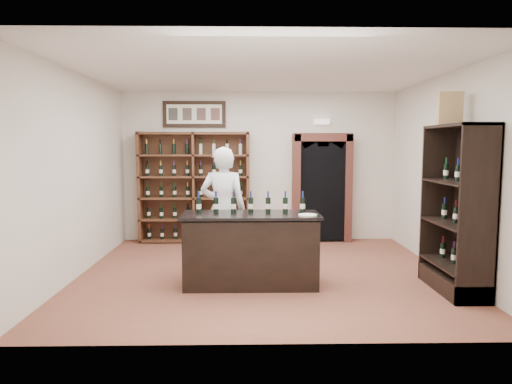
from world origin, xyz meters
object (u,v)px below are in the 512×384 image
at_px(tasting_counter, 251,250).
at_px(side_cabinet, 458,235).
at_px(wine_crate, 450,109).
at_px(counter_bottle_0, 199,205).
at_px(shopkeeper, 223,209).
at_px(wine_shelf, 195,187).

bearing_deg(tasting_counter, side_cabinet, -6.28).
bearing_deg(side_cabinet, wine_crate, 101.83).
relative_size(counter_bottle_0, shopkeeper, 0.16).
height_order(tasting_counter, side_cabinet, side_cabinet).
height_order(tasting_counter, counter_bottle_0, counter_bottle_0).
xyz_separation_m(wine_shelf, tasting_counter, (1.10, -2.93, -0.61)).
distance_m(counter_bottle_0, shopkeeper, 0.76).
xyz_separation_m(side_cabinet, shopkeeper, (-3.14, 1.07, 0.20)).
xyz_separation_m(side_cabinet, wine_crate, (-0.06, 0.27, 1.67)).
height_order(wine_shelf, shopkeeper, wine_shelf).
xyz_separation_m(tasting_counter, side_cabinet, (2.72, -0.30, 0.26)).
bearing_deg(shopkeeper, tasting_counter, 123.28).
distance_m(wine_shelf, counter_bottle_0, 2.86).
relative_size(tasting_counter, counter_bottle_0, 6.27).
bearing_deg(counter_bottle_0, tasting_counter, -7.57).
relative_size(side_cabinet, shopkeeper, 1.15).
distance_m(wine_shelf, side_cabinet, 5.02).
relative_size(tasting_counter, side_cabinet, 0.85).
distance_m(tasting_counter, shopkeeper, 0.99).
distance_m(wine_shelf, shopkeeper, 2.27).
relative_size(tasting_counter, wine_crate, 4.26).
height_order(wine_shelf, side_cabinet, same).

